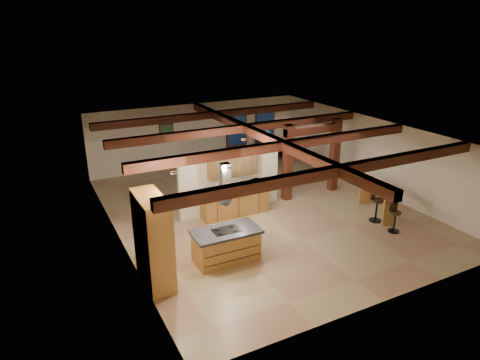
% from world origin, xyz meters
% --- Properties ---
extents(ground, '(12.00, 12.00, 0.00)m').
position_xyz_m(ground, '(0.00, 0.00, 0.00)').
color(ground, tan).
rests_on(ground, ground).
extents(room_walls, '(12.00, 12.00, 12.00)m').
position_xyz_m(room_walls, '(0.00, 0.00, 1.78)').
color(room_walls, white).
rests_on(room_walls, ground).
extents(ceiling_beams, '(10.00, 12.00, 0.28)m').
position_xyz_m(ceiling_beams, '(0.00, 0.00, 2.76)').
color(ceiling_beams, '#3A1F0E').
rests_on(ceiling_beams, room_walls).
extents(timber_posts, '(2.50, 0.30, 2.90)m').
position_xyz_m(timber_posts, '(2.50, 0.50, 1.76)').
color(timber_posts, '#3A1F0E').
rests_on(timber_posts, ground).
extents(partition_wall, '(3.80, 0.18, 2.20)m').
position_xyz_m(partition_wall, '(-1.00, 0.50, 1.10)').
color(partition_wall, white).
rests_on(partition_wall, ground).
extents(pantry_cabinet, '(0.67, 1.60, 2.40)m').
position_xyz_m(pantry_cabinet, '(-4.67, -2.60, 1.20)').
color(pantry_cabinet, '#AA7B36').
rests_on(pantry_cabinet, ground).
extents(back_counter, '(2.50, 0.66, 0.94)m').
position_xyz_m(back_counter, '(-1.00, 0.11, 0.48)').
color(back_counter, '#AA7B36').
rests_on(back_counter, ground).
extents(upper_display_cabinet, '(1.80, 0.36, 0.95)m').
position_xyz_m(upper_display_cabinet, '(-1.00, 0.31, 1.85)').
color(upper_display_cabinet, '#AA7B36').
rests_on(upper_display_cabinet, partition_wall).
extents(range_hood, '(1.10, 1.10, 1.40)m').
position_xyz_m(range_hood, '(-2.57, -2.48, 1.78)').
color(range_hood, silver).
rests_on(range_hood, room_walls).
extents(back_windows, '(2.70, 0.07, 1.70)m').
position_xyz_m(back_windows, '(2.80, 5.93, 1.50)').
color(back_windows, '#3A1F0E').
rests_on(back_windows, room_walls).
extents(framed_art, '(0.65, 0.05, 0.85)m').
position_xyz_m(framed_art, '(-1.50, 5.94, 1.70)').
color(framed_art, '#3A1F0E').
rests_on(framed_art, room_walls).
extents(recessed_cans, '(3.16, 2.46, 0.03)m').
position_xyz_m(recessed_cans, '(-2.53, -1.93, 2.87)').
color(recessed_cans, silver).
rests_on(recessed_cans, room_walls).
extents(kitchen_island, '(1.93, 1.05, 0.95)m').
position_xyz_m(kitchen_island, '(-2.57, -2.48, 0.48)').
color(kitchen_island, '#AA7B36').
rests_on(kitchen_island, ground).
extents(dining_table, '(2.14, 1.58, 0.67)m').
position_xyz_m(dining_table, '(-0.62, 2.86, 0.34)').
color(dining_table, '#38170E').
rests_on(dining_table, ground).
extents(sofa, '(2.33, 1.14, 0.65)m').
position_xyz_m(sofa, '(3.10, 5.50, 0.33)').
color(sofa, black).
rests_on(sofa, ground).
extents(microwave, '(0.52, 0.44, 0.24)m').
position_xyz_m(microwave, '(-0.20, 0.11, 1.06)').
color(microwave, '#B9BABE').
rests_on(microwave, back_counter).
extents(bar_counter, '(1.07, 2.06, 1.05)m').
position_xyz_m(bar_counter, '(3.48, -2.09, 0.71)').
color(bar_counter, '#AA7B36').
rests_on(bar_counter, ground).
extents(side_table, '(0.64, 0.64, 0.62)m').
position_xyz_m(side_table, '(4.33, 4.91, 0.31)').
color(side_table, '#3A1F0E').
rests_on(side_table, ground).
extents(table_lamp, '(0.28, 0.28, 0.33)m').
position_xyz_m(table_lamp, '(4.33, 4.91, 0.85)').
color(table_lamp, black).
rests_on(table_lamp, side_table).
extents(bar_stool_a, '(0.37, 0.38, 1.06)m').
position_xyz_m(bar_stool_a, '(3.01, -3.35, 0.54)').
color(bar_stool_a, black).
rests_on(bar_stool_a, ground).
extents(bar_stool_b, '(0.46, 0.47, 1.21)m').
position_xyz_m(bar_stool_b, '(3.03, -2.48, 0.61)').
color(bar_stool_b, black).
rests_on(bar_stool_b, ground).
extents(dining_chairs, '(1.94, 1.94, 1.14)m').
position_xyz_m(dining_chairs, '(-0.62, 2.86, 0.58)').
color(dining_chairs, '#3A1F0E').
rests_on(dining_chairs, ground).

